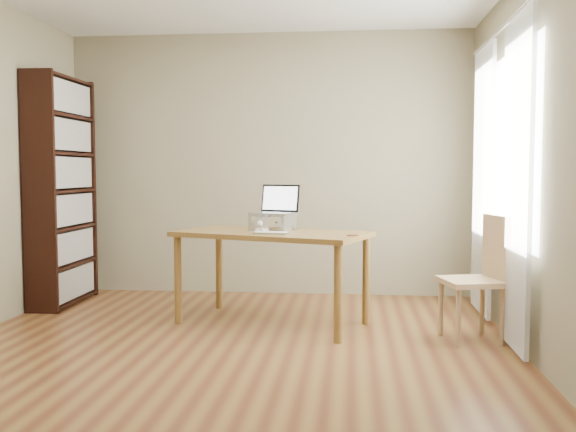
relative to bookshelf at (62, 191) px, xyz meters
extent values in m
cube|color=#592D17|center=(1.83, -1.55, -1.06)|extent=(4.00, 4.50, 0.02)
cube|color=#858159|center=(1.83, 0.71, 0.25)|extent=(4.00, 0.02, 2.60)
cube|color=#858159|center=(1.83, -3.81, 0.25)|extent=(4.00, 0.02, 2.60)
cube|color=#858159|center=(3.84, -1.55, 0.25)|extent=(0.02, 4.50, 2.60)
cube|color=white|center=(3.81, -0.75, 0.35)|extent=(0.01, 1.80, 1.40)
cube|color=black|center=(-0.01, -0.43, 0.00)|extent=(0.30, 0.04, 2.10)
cube|color=black|center=(-0.01, 0.43, 0.00)|extent=(0.30, 0.04, 2.10)
cube|color=black|center=(-0.15, 0.00, 0.00)|extent=(0.02, 0.90, 2.10)
cube|color=black|center=(-0.01, 0.00, -1.02)|extent=(0.30, 0.84, 0.02)
cube|color=black|center=(0.02, 0.00, -0.85)|extent=(0.20, 0.78, 0.28)
cube|color=black|center=(-0.01, 0.00, -0.68)|extent=(0.30, 0.84, 0.03)
cube|color=black|center=(0.02, 0.00, -0.51)|extent=(0.20, 0.78, 0.28)
cube|color=black|center=(-0.01, 0.00, -0.34)|extent=(0.30, 0.84, 0.02)
cube|color=black|center=(0.02, 0.00, -0.17)|extent=(0.20, 0.78, 0.28)
cube|color=black|center=(-0.01, 0.00, 0.00)|extent=(0.30, 0.84, 0.02)
cube|color=black|center=(0.02, 0.00, 0.17)|extent=(0.20, 0.78, 0.28)
cube|color=black|center=(-0.01, 0.00, 0.34)|extent=(0.30, 0.84, 0.02)
cube|color=black|center=(0.02, 0.00, 0.51)|extent=(0.20, 0.78, 0.28)
cube|color=black|center=(-0.01, 0.00, 0.68)|extent=(0.30, 0.84, 0.02)
cube|color=black|center=(0.02, 0.00, 0.85)|extent=(0.20, 0.78, 0.28)
cube|color=black|center=(-0.01, 0.00, 1.02)|extent=(0.30, 0.84, 0.03)
cube|color=silver|center=(3.75, -1.30, 0.10)|extent=(0.03, 0.70, 2.20)
cube|color=silver|center=(3.75, -0.20, 0.10)|extent=(0.03, 0.70, 2.20)
cylinder|color=silver|center=(3.75, -0.75, 1.23)|extent=(0.03, 1.90, 0.03)
cube|color=brown|center=(2.03, -0.61, -0.32)|extent=(1.67, 1.21, 0.04)
cylinder|color=brown|center=(1.34, -0.29, -0.70)|extent=(0.06, 0.06, 0.71)
cylinder|color=brown|center=(2.72, -0.29, -0.70)|extent=(0.06, 0.06, 0.71)
cylinder|color=brown|center=(1.34, -0.92, -0.70)|extent=(0.06, 0.06, 0.71)
cylinder|color=brown|center=(2.72, -0.92, -0.70)|extent=(0.06, 0.06, 0.71)
cube|color=silver|center=(1.89, -0.53, -0.24)|extent=(0.03, 0.25, 0.12)
cube|color=silver|center=(2.18, -0.53, -0.24)|extent=(0.03, 0.25, 0.12)
cube|color=silver|center=(2.03, -0.53, -0.17)|extent=(0.32, 0.25, 0.01)
cube|color=silver|center=(2.03, -0.53, -0.16)|extent=(0.40, 0.34, 0.02)
cube|color=black|center=(2.03, -0.39, -0.04)|extent=(0.33, 0.16, 0.22)
cube|color=white|center=(2.03, -0.40, -0.04)|extent=(0.30, 0.14, 0.19)
cube|color=silver|center=(2.05, -0.83, -0.29)|extent=(0.28, 0.16, 0.02)
cube|color=white|center=(2.05, -0.83, -0.28)|extent=(0.26, 0.13, 0.00)
cylinder|color=#53301C|center=(2.67, -0.89, -0.30)|extent=(0.09, 0.09, 0.01)
ellipsoid|color=#484038|center=(2.03, -0.50, -0.23)|extent=(0.17, 0.39, 0.13)
ellipsoid|color=#484038|center=(2.03, -0.39, -0.24)|extent=(0.15, 0.16, 0.12)
ellipsoid|color=#484038|center=(2.03, -0.69, -0.21)|extent=(0.10, 0.10, 0.09)
ellipsoid|color=silver|center=(2.03, -0.65, -0.25)|extent=(0.09, 0.09, 0.08)
sphere|color=silver|center=(2.03, -0.72, -0.23)|extent=(0.05, 0.05, 0.05)
cone|color=#484038|center=(2.00, -0.68, -0.17)|extent=(0.03, 0.04, 0.04)
cone|color=#484038|center=(2.06, -0.68, -0.17)|extent=(0.03, 0.04, 0.04)
cylinder|color=silver|center=(2.00, -0.70, -0.28)|extent=(0.03, 0.09, 0.03)
cylinder|color=silver|center=(2.06, -0.70, -0.28)|extent=(0.03, 0.09, 0.03)
cylinder|color=#484038|center=(2.12, -0.37, -0.28)|extent=(0.14, 0.21, 0.03)
cube|color=tan|center=(3.53, -0.98, -0.62)|extent=(0.49, 0.49, 0.04)
cylinder|color=tan|center=(3.37, -1.14, -0.83)|extent=(0.04, 0.04, 0.43)
cylinder|color=tan|center=(3.70, -1.14, -0.83)|extent=(0.04, 0.04, 0.43)
cylinder|color=tan|center=(3.37, -0.81, -0.83)|extent=(0.04, 0.04, 0.43)
cylinder|color=tan|center=(3.70, -0.81, -0.83)|extent=(0.04, 0.04, 0.43)
cube|color=tan|center=(3.72, -0.98, -0.38)|extent=(0.12, 0.38, 0.48)
camera|label=1|loc=(2.67, -5.68, 0.18)|focal=40.00mm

